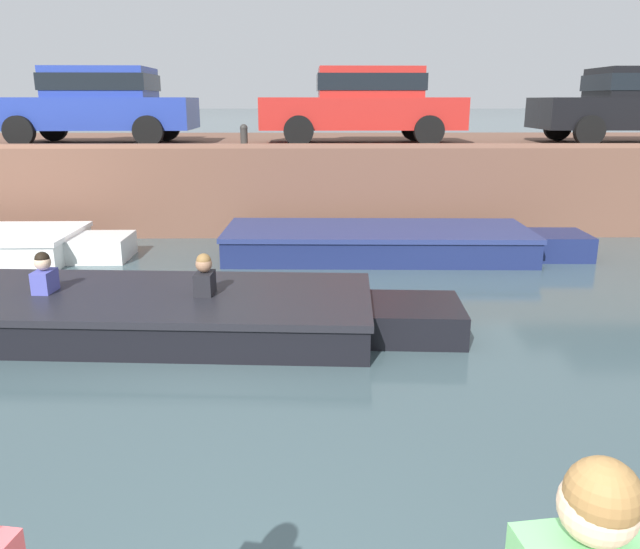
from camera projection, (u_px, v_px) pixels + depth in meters
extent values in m
plane|color=#3D5156|center=(285.00, 331.00, 7.37)|extent=(400.00, 400.00, 0.00)
cube|color=brown|center=(299.00, 176.00, 14.98)|extent=(60.00, 6.00, 1.75)
cube|color=brown|center=(295.00, 146.00, 11.96)|extent=(60.00, 0.24, 0.08)
cube|color=white|center=(102.00, 247.00, 10.69)|extent=(0.95, 0.99, 0.40)
cube|color=navy|center=(377.00, 244.00, 10.85)|extent=(5.22, 1.95, 0.42)
cube|color=navy|center=(556.00, 245.00, 10.81)|extent=(1.06, 1.03, 0.42)
cube|color=navy|center=(377.00, 230.00, 10.78)|extent=(5.28, 2.01, 0.08)
cube|color=brown|center=(354.00, 236.00, 10.81)|extent=(0.28, 1.64, 0.06)
cube|color=black|center=(139.00, 315.00, 7.36)|extent=(5.51, 2.23, 0.38)
cube|color=black|center=(414.00, 319.00, 7.22)|extent=(1.14, 1.12, 0.38)
cube|color=black|center=(137.00, 296.00, 7.30)|extent=(5.57, 2.29, 0.08)
cube|color=brown|center=(104.00, 304.00, 7.34)|extent=(0.34, 1.74, 0.06)
cube|color=black|center=(205.00, 291.00, 7.24)|extent=(0.22, 0.33, 0.44)
sphere|color=#A37556|center=(204.00, 264.00, 7.16)|extent=(0.19, 0.19, 0.19)
sphere|color=olive|center=(204.00, 261.00, 7.14)|extent=(0.17, 0.17, 0.17)
cube|color=#4C51B2|center=(46.00, 289.00, 7.32)|extent=(0.22, 0.33, 0.44)
sphere|color=beige|center=(43.00, 262.00, 7.24)|extent=(0.19, 0.19, 0.19)
sphere|color=black|center=(42.00, 259.00, 7.23)|extent=(0.17, 0.17, 0.17)
cube|color=#233893|center=(96.00, 113.00, 13.06)|extent=(4.10, 1.89, 0.64)
cube|color=#233893|center=(101.00, 82.00, 12.90)|extent=(2.07, 1.62, 0.60)
cube|color=black|center=(101.00, 82.00, 12.90)|extent=(2.15, 1.65, 0.33)
cylinder|color=black|center=(19.00, 131.00, 12.23)|extent=(0.60, 0.20, 0.60)
cylinder|color=black|center=(53.00, 127.00, 13.98)|extent=(0.60, 0.20, 0.60)
cylinder|color=black|center=(148.00, 131.00, 12.33)|extent=(0.60, 0.20, 0.60)
cylinder|color=black|center=(166.00, 127.00, 14.07)|extent=(0.60, 0.20, 0.60)
cube|color=#B2231E|center=(361.00, 113.00, 13.13)|extent=(4.22, 1.71, 0.64)
cube|color=#B2231E|center=(369.00, 83.00, 12.96)|extent=(2.12, 1.49, 0.60)
cube|color=black|center=(369.00, 83.00, 12.96)|extent=(2.20, 1.52, 0.33)
cylinder|color=black|center=(299.00, 131.00, 12.36)|extent=(0.60, 0.19, 0.60)
cylinder|color=black|center=(299.00, 127.00, 14.01)|extent=(0.60, 0.19, 0.60)
cylinder|color=black|center=(429.00, 131.00, 12.42)|extent=(0.60, 0.19, 0.60)
cylinder|color=black|center=(415.00, 127.00, 14.06)|extent=(0.60, 0.19, 0.60)
cube|color=black|center=(634.00, 113.00, 13.19)|extent=(4.09, 1.82, 0.64)
cylinder|color=black|center=(589.00, 131.00, 12.44)|extent=(0.60, 0.19, 0.60)
cylinder|color=black|center=(558.00, 127.00, 14.14)|extent=(0.60, 0.19, 0.60)
cylinder|color=#2D2B28|center=(244.00, 138.00, 12.04)|extent=(0.14, 0.14, 0.35)
sphere|color=#2D2B28|center=(244.00, 128.00, 11.99)|extent=(0.15, 0.15, 0.15)
sphere|color=beige|center=(598.00, 507.00, 1.55)|extent=(0.20, 0.20, 0.20)
sphere|color=olive|center=(603.00, 495.00, 1.53)|extent=(0.19, 0.19, 0.19)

